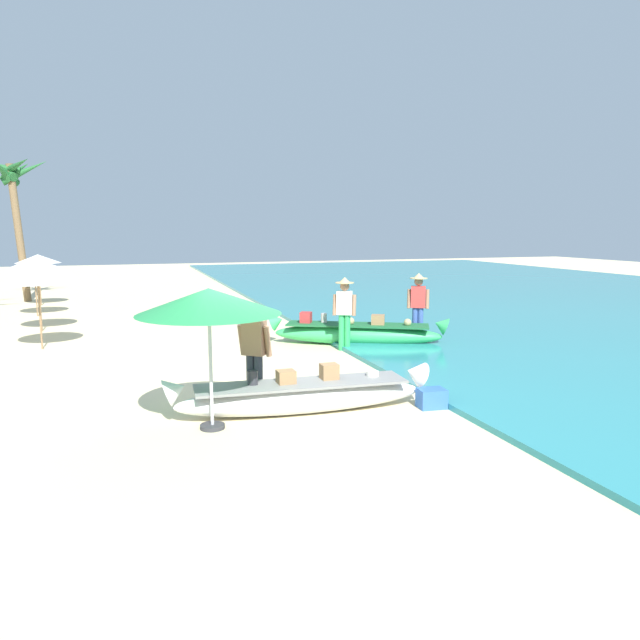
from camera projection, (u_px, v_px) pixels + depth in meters
name	position (u px, v px, depth m)	size (l,w,h in m)	color
ground_plane	(266.00, 402.00, 9.77)	(80.00, 80.00, 0.00)	beige
sea	(598.00, 304.00, 21.90)	(24.00, 56.00, 0.10)	teal
boat_white_foreground	(302.00, 395.00, 9.19)	(4.27, 0.93, 0.76)	white
boat_green_midground	(357.00, 333.00, 14.54)	(4.19, 2.55, 0.80)	#38B760
person_vendor_hatted	(345.00, 308.00, 13.74)	(0.57, 0.45, 1.74)	green
person_tourist_customer	(254.00, 350.00, 9.37)	(0.55, 0.50, 1.66)	#333842
person_vendor_assistant	(418.00, 302.00, 14.77)	(0.57, 0.46, 1.76)	#3D5BA8
patio_umbrella_large	(209.00, 302.00, 8.19)	(2.04, 2.04, 2.05)	#B7B7BC
parasol_row_0	(37.00, 277.00, 13.77)	(1.60, 1.60, 1.91)	#8E6B47
parasol_row_1	(37.00, 269.00, 16.21)	(1.60, 1.60, 1.91)	#8E6B47
parasol_row_2	(34.00, 263.00, 19.05)	(1.60, 1.60, 1.91)	#8E6B47
parasol_row_3	(38.00, 259.00, 21.71)	(1.60, 1.60, 1.91)	#8E6B47
palm_tree_tall_inland	(13.00, 185.00, 22.41)	(2.67, 2.55, 5.63)	brown
cooler_box	(432.00, 398.00, 9.43)	(0.44, 0.32, 0.31)	blue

